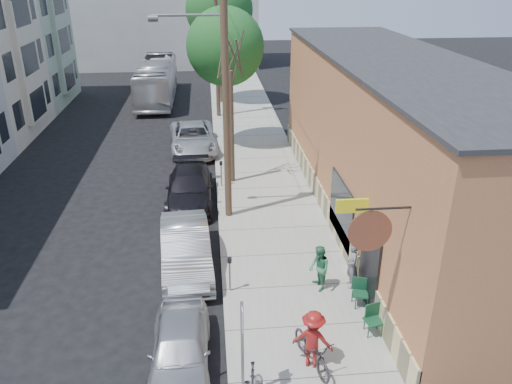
{
  "coord_description": "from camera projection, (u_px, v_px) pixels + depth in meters",
  "views": [
    {
      "loc": [
        1.8,
        -13.45,
        9.75
      ],
      "look_at": [
        3.53,
        4.59,
        1.5
      ],
      "focal_mm": 35.0,
      "sensor_mm": 36.0,
      "label": 1
    }
  ],
  "objects": [
    {
      "name": "patio_chair_a",
      "position": [
        361.0,
        293.0,
        15.28
      ],
      "size": [
        0.62,
        0.62,
        0.88
      ],
      "primitive_type": null,
      "rotation": [
        0.0,
        0.0,
        -0.29
      ],
      "color": "#124128",
      "rests_on": "sidewalk"
    },
    {
      "name": "bus",
      "position": [
        157.0,
        80.0,
        39.05
      ],
      "size": [
        2.65,
        11.08,
        3.08
      ],
      "primitive_type": "imported",
      "rotation": [
        0.0,
        0.0,
        0.01
      ],
      "color": "silver",
      "rests_on": "ground"
    },
    {
      "name": "parking_meter_far",
      "position": [
        221.0,
        169.0,
        23.5
      ],
      "size": [
        0.14,
        0.14,
        1.24
      ],
      "color": "slate",
      "rests_on": "sidewalk"
    },
    {
      "name": "cyclist",
      "position": [
        313.0,
        339.0,
        12.83
      ],
      "size": [
        1.22,
        0.96,
        1.66
      ],
      "primitive_type": "imported",
      "rotation": [
        0.0,
        0.0,
        2.77
      ],
      "color": "maroon",
      "rests_on": "sidewalk"
    },
    {
      "name": "patron_green",
      "position": [
        319.0,
        268.0,
        15.94
      ],
      "size": [
        0.7,
        0.83,
        1.54
      ],
      "primitive_type": "imported",
      "rotation": [
        0.0,
        0.0,
        -1.41
      ],
      "color": "#327D52",
      "rests_on": "sidewalk"
    },
    {
      "name": "cyclist_bike",
      "position": [
        312.0,
        349.0,
        12.97
      ],
      "size": [
        1.16,
        1.99,
        0.99
      ],
      "primitive_type": "imported",
      "rotation": [
        0.0,
        0.0,
        0.29
      ],
      "color": "black",
      "rests_on": "sidewalk"
    },
    {
      "name": "tree_bare",
      "position": [
        231.0,
        128.0,
        23.29
      ],
      "size": [
        0.24,
        0.24,
        5.34
      ],
      "color": "#44392C",
      "rests_on": "sidewalk"
    },
    {
      "name": "cafe_building",
      "position": [
        390.0,
        142.0,
        20.01
      ],
      "size": [
        6.6,
        20.2,
        6.61
      ],
      "color": "#B56E43",
      "rests_on": "ground"
    },
    {
      "name": "utility_pole_far",
      "position": [
        216.0,
        39.0,
        32.84
      ],
      "size": [
        1.8,
        0.28,
        10.0
      ],
      "color": "#503A28",
      "rests_on": "sidewalk"
    },
    {
      "name": "ground",
      "position": [
        161.0,
        297.0,
        16.07
      ],
      "size": [
        120.0,
        120.0,
        0.0
      ],
      "primitive_type": "plane",
      "color": "black"
    },
    {
      "name": "tree_leafy_mid",
      "position": [
        225.0,
        47.0,
        26.99
      ],
      "size": [
        4.24,
        4.24,
        7.71
      ],
      "color": "#44392C",
      "rests_on": "sidewalk"
    },
    {
      "name": "patio_chair_b",
      "position": [
        374.0,
        321.0,
        14.1
      ],
      "size": [
        0.62,
        0.62,
        0.88
      ],
      "primitive_type": null,
      "rotation": [
        0.0,
        0.0,
        0.27
      ],
      "color": "#124128",
      "rests_on": "sidewalk"
    },
    {
      "name": "end_cap_building",
      "position": [
        168.0,
        5.0,
        51.46
      ],
      "size": [
        18.0,
        8.0,
        12.0
      ],
      "primitive_type": "cube",
      "color": "#B6B6B1",
      "rests_on": "ground"
    },
    {
      "name": "parking_meter_near",
      "position": [
        230.0,
        269.0,
        15.82
      ],
      "size": [
        0.14,
        0.14,
        1.24
      ],
      "color": "slate",
      "rests_on": "sidewalk"
    },
    {
      "name": "tree_leafy_far",
      "position": [
        219.0,
        10.0,
        35.78
      ],
      "size": [
        4.84,
        4.84,
        9.12
      ],
      "color": "#44392C",
      "rests_on": "sidewalk"
    },
    {
      "name": "car_1",
      "position": [
        186.0,
        249.0,
        17.32
      ],
      "size": [
        2.01,
        4.85,
        1.56
      ],
      "primitive_type": "imported",
      "rotation": [
        0.0,
        0.0,
        0.08
      ],
      "color": "#A8ADB0",
      "rests_on": "ground"
    },
    {
      "name": "patron_grey",
      "position": [
        352.0,
        265.0,
        16.04
      ],
      "size": [
        0.4,
        0.6,
        1.62
      ],
      "primitive_type": "imported",
      "rotation": [
        0.0,
        0.0,
        -1.6
      ],
      "color": "slate",
      "rests_on": "sidewalk"
    },
    {
      "name": "sign_post",
      "position": [
        242.0,
        341.0,
        11.51
      ],
      "size": [
        0.07,
        0.45,
        2.8
      ],
      "color": "slate",
      "rests_on": "sidewalk"
    },
    {
      "name": "sidewalk",
      "position": [
        258.0,
        166.0,
        26.37
      ],
      "size": [
        4.5,
        58.0,
        0.15
      ],
      "primitive_type": "cube",
      "color": "#9E9E92",
      "rests_on": "ground"
    },
    {
      "name": "utility_pole_near",
      "position": [
        224.0,
        91.0,
        18.88
      ],
      "size": [
        3.57,
        0.28,
        10.0
      ],
      "color": "#503A28",
      "rests_on": "sidewalk"
    },
    {
      "name": "car_0",
      "position": [
        180.0,
        348.0,
        13.0
      ],
      "size": [
        1.57,
        3.9,
        1.33
      ],
      "primitive_type": "imported",
      "rotation": [
        0.0,
        0.0,
        -0.0
      ],
      "color": "#A8AAAF",
      "rests_on": "ground"
    },
    {
      "name": "car_3",
      "position": [
        193.0,
        138.0,
        28.54
      ],
      "size": [
        2.9,
        5.59,
        1.51
      ],
      "primitive_type": "imported",
      "rotation": [
        0.0,
        0.0,
        0.08
      ],
      "color": "silver",
      "rests_on": "ground"
    },
    {
      "name": "car_2",
      "position": [
        190.0,
        188.0,
        22.2
      ],
      "size": [
        2.08,
        5.0,
        1.44
      ],
      "primitive_type": "imported",
      "rotation": [
        0.0,
        0.0,
        -0.01
      ],
      "color": "black",
      "rests_on": "ground"
    }
  ]
}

